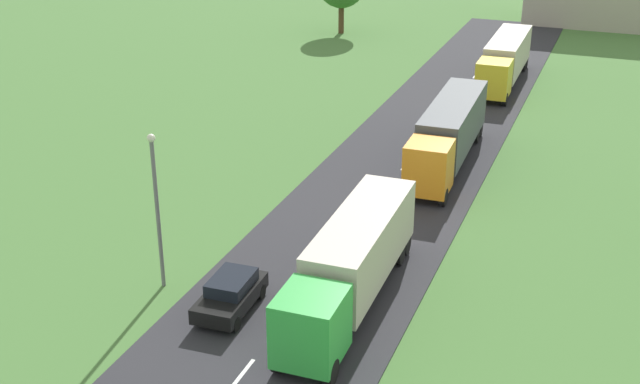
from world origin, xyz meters
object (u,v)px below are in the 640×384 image
object	(u,v)px
truck_fourth	(505,59)
car_fourth	(231,294)
truck_second	(352,261)
truck_third	(449,132)
lamppost_second	(157,203)

from	to	relation	value
truck_fourth	car_fourth	bearing A→B (deg)	-97.25
car_fourth	truck_fourth	bearing A→B (deg)	82.75
car_fourth	truck_second	bearing A→B (deg)	27.89
truck_third	car_fourth	size ratio (longest dim) A/B	3.25
truck_fourth	truck_third	bearing A→B (deg)	-90.67
truck_third	car_fourth	bearing A→B (deg)	-103.35
truck_fourth	lamppost_second	xyz separation A→B (m)	(-8.90, -38.65, 2.03)
lamppost_second	truck_second	bearing A→B (deg)	10.65
truck_second	car_fourth	xyz separation A→B (m)	(-4.65, -2.46, -1.24)
truck_second	car_fourth	bearing A→B (deg)	-152.11
car_fourth	lamppost_second	size ratio (longest dim) A/B	0.56
truck_fourth	lamppost_second	distance (m)	39.71
truck_fourth	lamppost_second	size ratio (longest dim) A/B	1.79
truck_third	truck_fourth	xyz separation A→B (m)	(0.23, 19.30, -0.06)
truck_third	lamppost_second	bearing A→B (deg)	-114.14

